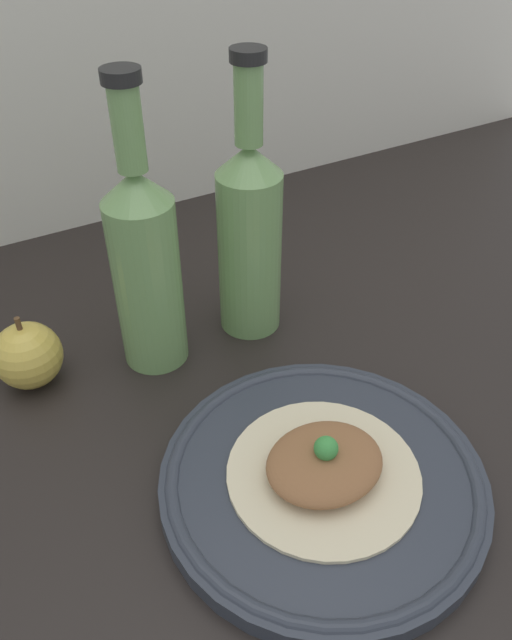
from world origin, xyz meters
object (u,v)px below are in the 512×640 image
Objects in this scene: apple at (28,355)px; cider_bottle_left at (145,263)px; plate at (323,480)px; plated_food at (324,466)px; cider_bottle_right at (250,234)px.

cider_bottle_left is at bearing -10.72° from apple.
plated_food reaches higher than plate.
cider_bottle_left is at bearing 103.75° from plated_food.
cider_bottle_left is 15.69cm from apple.
cider_bottle_right is at bearing 75.95° from plate.
cider_bottle_right reaches higher than plate.
cider_bottle_left is at bearing 180.00° from cider_bottle_right.
plated_food is at bearing 0.00° from plate.
plate is at bearing 180.00° from plated_food.
cider_bottle_right is at bearing 0.00° from cider_bottle_left.
apple is (-24.86, 2.45, -8.51)cm from cider_bottle_right.
plated_food is at bearing -54.60° from apple.
plate is 1.70× the size of plated_food.
apple is at bearing 174.37° from cider_bottle_right.
plate is 27.04cm from cider_bottle_left.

